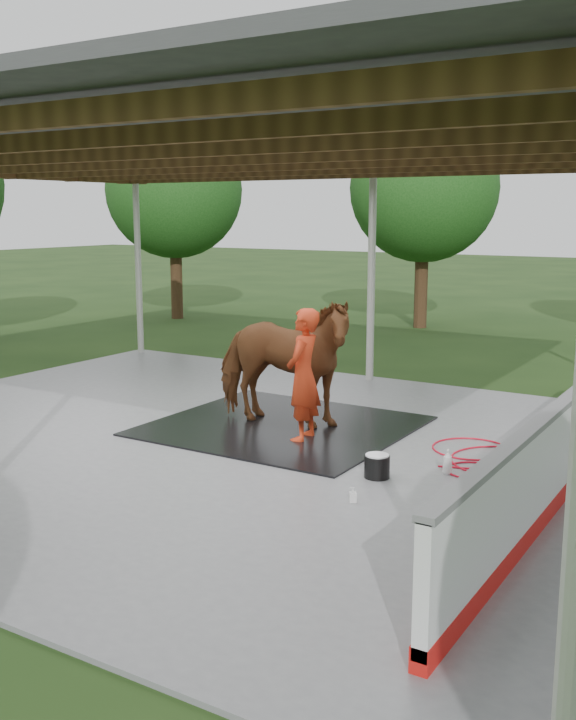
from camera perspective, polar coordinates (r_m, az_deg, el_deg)
The scene contains 12 objects.
ground at distance 11.28m, azimuth -4.74°, elevation -5.84°, with size 100.00×100.00×0.00m, color #1E3814.
concrete_slab at distance 11.28m, azimuth -4.75°, elevation -5.72°, with size 12.00×10.00×0.05m, color slate.
pavilion_structure at distance 10.86m, azimuth -5.07°, elevation 14.68°, with size 12.60×10.60×4.05m.
dasher_board at distance 9.26m, azimuth 18.94°, elevation -6.23°, with size 0.16×8.00×1.15m.
tree_belt at distance 11.42m, azimuth -1.04°, elevation 13.62°, with size 28.00×28.00×5.80m.
rubber_mat at distance 11.84m, azimuth -0.43°, elevation -4.70°, with size 3.55×3.33×0.03m, color black.
horse at distance 11.62m, azimuth -0.44°, elevation -0.09°, with size 1.03×2.26×1.91m, color brown.
handler at distance 10.94m, azimuth 1.09°, elevation -1.08°, with size 0.67×0.44×1.84m, color red.
wash_bucket at distance 9.66m, azimuth 6.35°, elevation -7.48°, with size 0.31×0.31×0.28m.
soap_bottle_a at distance 9.92m, azimuth 11.28°, elevation -7.10°, with size 0.12×0.12×0.31m, color silver.
soap_bottle_b at distance 8.87m, azimuth 4.64°, elevation -9.53°, with size 0.08×0.08×0.17m, color #338CD8.
hose_coil at distance 10.63m, azimuth 14.11°, elevation -6.82°, with size 1.94×1.73×0.02m.
Camera 1 is at (6.45, -8.70, 3.17)m, focal length 40.00 mm.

